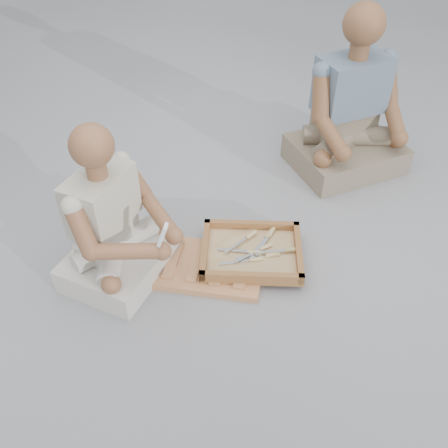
% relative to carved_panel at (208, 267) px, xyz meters
% --- Properties ---
extents(ground, '(60.00, 60.00, 0.00)m').
position_rel_carved_panel_xyz_m(ground, '(0.12, -0.14, -0.02)').
color(ground, '#99999E').
rests_on(ground, ground).
extents(carved_panel, '(0.54, 0.37, 0.04)m').
position_rel_carved_panel_xyz_m(carved_panel, '(0.00, 0.00, 0.00)').
color(carved_panel, '#A86941').
rests_on(carved_panel, ground).
extents(tool_tray, '(0.55, 0.46, 0.06)m').
position_rel_carved_panel_xyz_m(tool_tray, '(0.20, 0.10, 0.04)').
color(tool_tray, brown).
rests_on(tool_tray, carved_panel).
extents(chisel_0, '(0.09, 0.21, 0.02)m').
position_rel_carved_panel_xyz_m(chisel_0, '(0.26, 0.22, 0.05)').
color(chisel_0, silver).
rests_on(chisel_0, tool_tray).
extents(chisel_1, '(0.14, 0.19, 0.02)m').
position_rel_carved_panel_xyz_m(chisel_1, '(0.17, 0.19, 0.06)').
color(chisel_1, silver).
rests_on(chisel_1, tool_tray).
extents(chisel_2, '(0.17, 0.17, 0.02)m').
position_rel_carved_panel_xyz_m(chisel_2, '(0.25, 0.13, 0.05)').
color(chisel_2, silver).
rests_on(chisel_2, tool_tray).
extents(chisel_3, '(0.22, 0.03, 0.02)m').
position_rel_carved_panel_xyz_m(chisel_3, '(0.19, 0.09, 0.05)').
color(chisel_3, silver).
rests_on(chisel_3, tool_tray).
extents(chisel_4, '(0.22, 0.08, 0.02)m').
position_rel_carved_panel_xyz_m(chisel_4, '(0.29, 0.09, 0.04)').
color(chisel_4, silver).
rests_on(chisel_4, tool_tray).
extents(chisel_5, '(0.22, 0.08, 0.02)m').
position_rel_carved_panel_xyz_m(chisel_5, '(0.38, 0.13, 0.06)').
color(chisel_5, silver).
rests_on(chisel_5, tool_tray).
extents(chisel_6, '(0.08, 0.22, 0.02)m').
position_rel_carved_panel_xyz_m(chisel_6, '(0.27, 0.23, 0.05)').
color(chisel_6, silver).
rests_on(chisel_6, tool_tray).
extents(chisel_7, '(0.21, 0.09, 0.02)m').
position_rel_carved_panel_xyz_m(chisel_7, '(0.21, 0.05, 0.04)').
color(chisel_7, silver).
rests_on(chisel_7, tool_tray).
extents(wood_chip_0, '(0.02, 0.02, 0.00)m').
position_rel_carved_panel_xyz_m(wood_chip_0, '(0.26, 0.22, -0.02)').
color(wood_chip_0, tan).
rests_on(wood_chip_0, ground).
extents(wood_chip_1, '(0.02, 0.02, 0.00)m').
position_rel_carved_panel_xyz_m(wood_chip_1, '(-0.01, 0.02, -0.02)').
color(wood_chip_1, tan).
rests_on(wood_chip_1, ground).
extents(wood_chip_2, '(0.02, 0.02, 0.00)m').
position_rel_carved_panel_xyz_m(wood_chip_2, '(0.28, 0.06, -0.02)').
color(wood_chip_2, tan).
rests_on(wood_chip_2, ground).
extents(wood_chip_3, '(0.02, 0.02, 0.00)m').
position_rel_carved_panel_xyz_m(wood_chip_3, '(0.25, 0.07, -0.02)').
color(wood_chip_3, tan).
rests_on(wood_chip_3, ground).
extents(wood_chip_4, '(0.02, 0.02, 0.00)m').
position_rel_carved_panel_xyz_m(wood_chip_4, '(-0.08, 0.17, -0.02)').
color(wood_chip_4, tan).
rests_on(wood_chip_4, ground).
extents(wood_chip_5, '(0.02, 0.02, 0.00)m').
position_rel_carved_panel_xyz_m(wood_chip_5, '(0.16, -0.08, -0.02)').
color(wood_chip_5, tan).
rests_on(wood_chip_5, ground).
extents(wood_chip_6, '(0.02, 0.02, 0.00)m').
position_rel_carved_panel_xyz_m(wood_chip_6, '(-0.10, 0.06, -0.02)').
color(wood_chip_6, tan).
rests_on(wood_chip_6, ground).
extents(wood_chip_7, '(0.02, 0.02, 0.00)m').
position_rel_carved_panel_xyz_m(wood_chip_7, '(0.28, 0.27, -0.02)').
color(wood_chip_7, tan).
rests_on(wood_chip_7, ground).
extents(wood_chip_8, '(0.02, 0.02, 0.00)m').
position_rel_carved_panel_xyz_m(wood_chip_8, '(0.26, 0.14, -0.02)').
color(wood_chip_8, tan).
rests_on(wood_chip_8, ground).
extents(wood_chip_9, '(0.02, 0.02, 0.00)m').
position_rel_carved_panel_xyz_m(wood_chip_9, '(0.39, 0.21, -0.02)').
color(wood_chip_9, tan).
rests_on(wood_chip_9, ground).
extents(craftsman, '(0.60, 0.60, 0.81)m').
position_rel_carved_panel_xyz_m(craftsman, '(-0.42, -0.08, 0.26)').
color(craftsman, '#BBB6AD').
rests_on(craftsman, ground).
extents(companion, '(0.80, 0.77, 0.98)m').
position_rel_carved_panel_xyz_m(companion, '(0.64, 1.06, 0.31)').
color(companion, '#796857').
rests_on(companion, ground).
extents(mobile_phone, '(0.06, 0.05, 0.11)m').
position_rel_carved_panel_xyz_m(mobile_phone, '(-0.15, -0.20, 0.38)').
color(mobile_phone, white).
rests_on(mobile_phone, craftsman).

